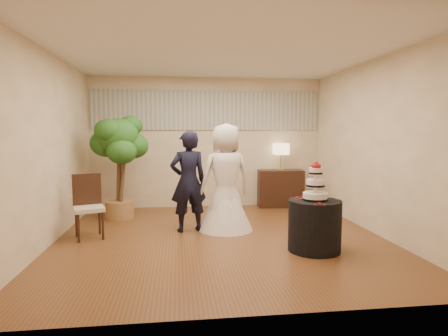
{
  "coord_description": "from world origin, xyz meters",
  "views": [
    {
      "loc": [
        -0.65,
        -5.64,
        1.65
      ],
      "look_at": [
        0.1,
        0.4,
        1.05
      ],
      "focal_mm": 30.0,
      "sensor_mm": 36.0,
      "label": 1
    }
  ],
  "objects": [
    {
      "name": "floor",
      "position": [
        0.0,
        0.0,
        0.0
      ],
      "size": [
        5.0,
        5.0,
        0.0
      ],
      "primitive_type": "cube",
      "color": "brown",
      "rests_on": "ground"
    },
    {
      "name": "ceiling",
      "position": [
        0.0,
        0.0,
        2.8
      ],
      "size": [
        5.0,
        5.0,
        0.0
      ],
      "primitive_type": "cube",
      "color": "white",
      "rests_on": "wall_back"
    },
    {
      "name": "wall_back",
      "position": [
        0.0,
        2.5,
        1.4
      ],
      "size": [
        5.0,
        0.06,
        2.8
      ],
      "primitive_type": "cube",
      "color": "beige",
      "rests_on": "ground"
    },
    {
      "name": "wall_front",
      "position": [
        0.0,
        -2.5,
        1.4
      ],
      "size": [
        5.0,
        0.06,
        2.8
      ],
      "primitive_type": "cube",
      "color": "beige",
      "rests_on": "ground"
    },
    {
      "name": "wall_left",
      "position": [
        -2.5,
        0.0,
        1.4
      ],
      "size": [
        0.06,
        5.0,
        2.8
      ],
      "primitive_type": "cube",
      "color": "beige",
      "rests_on": "ground"
    },
    {
      "name": "wall_right",
      "position": [
        2.5,
        0.0,
        1.4
      ],
      "size": [
        0.06,
        5.0,
        2.8
      ],
      "primitive_type": "cube",
      "color": "beige",
      "rests_on": "ground"
    },
    {
      "name": "mural_border",
      "position": [
        0.0,
        2.48,
        2.1
      ],
      "size": [
        4.9,
        0.02,
        0.85
      ],
      "primitive_type": "cube",
      "color": "#A7A89C",
      "rests_on": "wall_back"
    },
    {
      "name": "groom",
      "position": [
        -0.48,
        0.47,
        0.83
      ],
      "size": [
        0.68,
        0.52,
        1.66
      ],
      "primitive_type": "imported",
      "rotation": [
        0.0,
        0.0,
        3.36
      ],
      "color": "black",
      "rests_on": "floor"
    },
    {
      "name": "bride",
      "position": [
        0.14,
        0.49,
        0.89
      ],
      "size": [
        1.11,
        1.11,
        1.78
      ],
      "primitive_type": "imported",
      "rotation": [
        0.0,
        0.0,
        3.39
      ],
      "color": "white",
      "rests_on": "floor"
    },
    {
      "name": "cake_table",
      "position": [
        1.21,
        -0.78,
        0.35
      ],
      "size": [
        0.94,
        0.94,
        0.71
      ],
      "primitive_type": "cylinder",
      "rotation": [
        0.0,
        0.0,
        -0.4
      ],
      "color": "black",
      "rests_on": "floor"
    },
    {
      "name": "wedding_cake",
      "position": [
        1.21,
        -0.78,
        0.97
      ],
      "size": [
        0.34,
        0.34,
        0.53
      ],
      "primitive_type": null,
      "color": "white",
      "rests_on": "cake_table"
    },
    {
      "name": "console",
      "position": [
        1.58,
        2.26,
        0.4
      ],
      "size": [
        1.0,
        0.51,
        0.81
      ],
      "primitive_type": "cube",
      "rotation": [
        0.0,
        0.0,
        -0.09
      ],
      "color": "black",
      "rests_on": "floor"
    },
    {
      "name": "table_lamp",
      "position": [
        1.58,
        2.26,
        1.1
      ],
      "size": [
        0.29,
        0.29,
        0.58
      ],
      "primitive_type": null,
      "color": "beige",
      "rests_on": "console"
    },
    {
      "name": "ficus_tree",
      "position": [
        -1.75,
        1.51,
        1.0
      ],
      "size": [
        0.99,
        0.99,
        1.99
      ],
      "primitive_type": null,
      "rotation": [
        0.0,
        0.0,
        -3.1
      ],
      "color": "#265D1D",
      "rests_on": "floor"
    },
    {
      "name": "side_chair",
      "position": [
        -2.02,
        0.23,
        0.49
      ],
      "size": [
        0.58,
        0.59,
        0.98
      ],
      "primitive_type": null,
      "rotation": [
        0.0,
        0.0,
        0.33
      ],
      "color": "black",
      "rests_on": "floor"
    }
  ]
}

